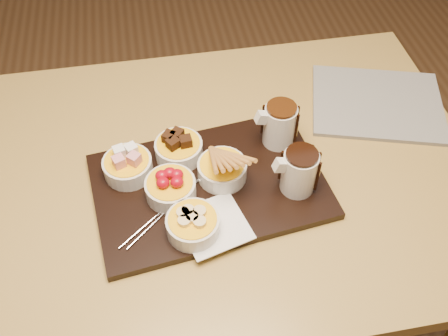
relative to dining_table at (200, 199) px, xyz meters
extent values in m
plane|color=#55361D|center=(0.00, 0.00, -0.65)|extent=(5.00, 5.00, 0.00)
cube|color=#A4843D|center=(0.00, 0.00, 0.08)|extent=(1.20, 0.80, 0.04)
cylinder|color=#A4843D|center=(-0.54, 0.34, -0.30)|extent=(0.06, 0.06, 0.71)
cylinder|color=#A4843D|center=(0.54, 0.34, -0.30)|extent=(0.06, 0.06, 0.71)
cube|color=black|center=(0.02, -0.05, 0.11)|extent=(0.49, 0.35, 0.02)
cube|color=white|center=(0.01, -0.15, 0.12)|extent=(0.15, 0.15, 0.00)
cylinder|color=silver|center=(-0.14, 0.01, 0.14)|extent=(0.10, 0.10, 0.04)
cylinder|color=silver|center=(-0.03, 0.03, 0.14)|extent=(0.10, 0.10, 0.04)
cylinder|color=silver|center=(-0.06, -0.06, 0.14)|extent=(0.10, 0.10, 0.04)
cylinder|color=silver|center=(0.05, -0.04, 0.14)|extent=(0.10, 0.10, 0.04)
cylinder|color=silver|center=(-0.03, -0.16, 0.14)|extent=(0.10, 0.10, 0.04)
cylinder|color=silver|center=(0.19, -0.09, 0.16)|extent=(0.08, 0.08, 0.09)
cylinder|color=silver|center=(0.18, 0.04, 0.16)|extent=(0.08, 0.08, 0.09)
cube|color=beige|center=(0.45, 0.13, 0.10)|extent=(0.36, 0.32, 0.01)
camera|label=1|loc=(-0.06, -0.67, 0.91)|focal=40.00mm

